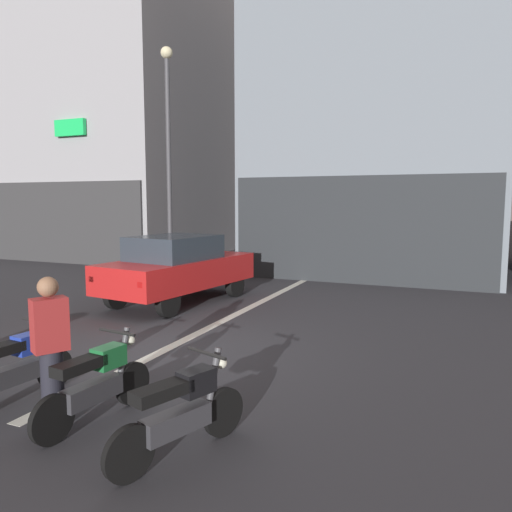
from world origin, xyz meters
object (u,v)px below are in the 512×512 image
(motorcycle_black_row_centre, at_px, (181,411))
(street_lamp, at_px, (168,141))
(car_red_crossing_near, at_px, (178,267))
(motorcycle_blue_row_leftmost, at_px, (16,367))
(motorcycle_green_row_left_mid, at_px, (96,382))
(person_by_motorcycles, at_px, (51,351))

(motorcycle_black_row_centre, bearing_deg, street_lamp, 123.38)
(street_lamp, distance_m, motorcycle_black_row_centre, 11.50)
(car_red_crossing_near, relative_size, street_lamp, 0.61)
(motorcycle_blue_row_leftmost, relative_size, motorcycle_green_row_left_mid, 1.00)
(motorcycle_black_row_centre, bearing_deg, motorcycle_blue_row_leftmost, 173.22)
(motorcycle_black_row_centre, bearing_deg, person_by_motorcycles, -179.56)
(motorcycle_blue_row_leftmost, xyz_separation_m, motorcycle_green_row_left_mid, (1.27, -0.03, 0.00))
(motorcycle_black_row_centre, distance_m, person_by_motorcycles, 1.67)
(street_lamp, distance_m, motorcycle_green_row_left_mid, 10.67)
(car_red_crossing_near, relative_size, motorcycle_black_row_centre, 2.69)
(motorcycle_green_row_left_mid, xyz_separation_m, person_by_motorcycles, (-0.36, -0.28, 0.40))
(car_red_crossing_near, xyz_separation_m, motorcycle_black_row_centre, (3.88, -6.15, -0.43))
(car_red_crossing_near, xyz_separation_m, motorcycle_green_row_left_mid, (2.62, -5.87, -0.43))
(motorcycle_black_row_centre, height_order, person_by_motorcycles, person_by_motorcycles)
(motorcycle_green_row_left_mid, distance_m, motorcycle_black_row_centre, 1.30)
(person_by_motorcycles, bearing_deg, car_red_crossing_near, 110.15)
(car_red_crossing_near, height_order, person_by_motorcycles, person_by_motorcycles)
(car_red_crossing_near, distance_m, person_by_motorcycles, 6.56)
(street_lamp, height_order, motorcycle_blue_row_leftmost, street_lamp)
(car_red_crossing_near, distance_m, motorcycle_blue_row_leftmost, 6.01)
(motorcycle_blue_row_leftmost, distance_m, person_by_motorcycles, 1.04)
(motorcycle_blue_row_leftmost, relative_size, person_by_motorcycles, 1.00)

